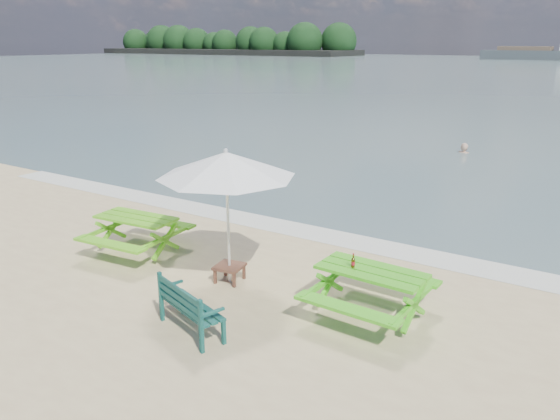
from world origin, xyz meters
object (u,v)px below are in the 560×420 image
Objects in this scene: patio_umbrella at (226,165)px; swimmer at (463,164)px; picnic_table_left at (137,236)px; picnic_table_right at (370,294)px; side_table at (230,273)px; beer_bottle at (353,263)px; park_bench at (192,317)px.

patio_umbrella reaches higher than swimmer.
picnic_table_right reaches higher than picnic_table_left.
beer_bottle is at bearing 2.17° from side_table.
swimmer is at bearing 98.02° from beer_bottle.
picnic_table_left reaches higher than park_bench.
swimmer is (-2.34, 14.47, -0.84)m from picnic_table_right.
picnic_table_left is 3.62m from park_bench.
side_table is 14.65m from swimmer.
picnic_table_left is 1.19× the size of swimmer.
beer_bottle is (1.78, 1.85, 0.64)m from park_bench.
swimmer reaches higher than side_table.
side_table is at bearing -1.94° from picnic_table_left.
patio_umbrella is at bearing 110.10° from park_bench.
patio_umbrella is at bearing -1.94° from picnic_table_left.
patio_umbrella is at bearing -176.57° from picnic_table_right.
beer_bottle is (-0.29, -0.07, 0.50)m from picnic_table_right.
side_table is at bearing 90.00° from patio_umbrella.
patio_umbrella is (-0.64, 1.76, 1.95)m from park_bench.
picnic_table_left is 14.84m from swimmer.
picnic_table_right is at bearing -80.82° from swimmer.
patio_umbrella is at bearing -90.00° from side_table.
picnic_table_left is 8.57× the size of beer_bottle.
picnic_table_right reaches higher than swimmer.
swimmer is at bearing 88.55° from patio_umbrella.
park_bench reaches higher than swimmer.
picnic_table_right is 14.68m from swimmer.
beer_bottle reaches higher than park_bench.
picnic_table_right reaches higher than side_table.
park_bench is at bearing -30.62° from picnic_table_left.
patio_umbrella is at bearing -91.45° from swimmer.
picnic_table_left is at bearing 149.38° from park_bench.
picnic_table_left reaches higher than side_table.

